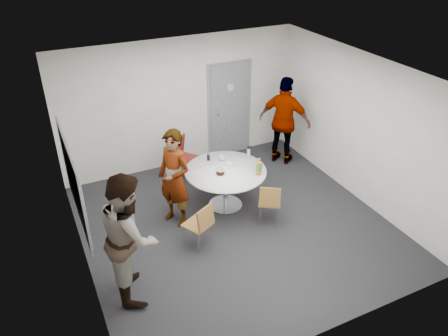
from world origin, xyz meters
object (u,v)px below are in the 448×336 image
person_right (285,121)px  door (229,110)px  whiteboard (74,182)px  chair_near_right (270,201)px  person_main (174,179)px  table (227,175)px  chair_near_left (201,223)px  person_left (130,236)px  chair_far (184,155)px

person_right → door: bearing=5.6°
whiteboard → chair_near_right: 3.20m
whiteboard → person_main: bearing=12.9°
whiteboard → table: bearing=9.0°
person_right → table: bearing=80.3°
door → chair_near_left: door is taller
chair_near_right → person_main: (-1.43, 0.75, 0.41)m
whiteboard → person_left: size_ratio=0.99×
chair_far → table: bearing=67.4°
person_left → person_right: (3.90, 2.29, -0.01)m
person_left → person_main: bearing=-32.3°
chair_near_left → person_right: person_right is taller
person_left → door: bearing=-35.4°
chair_near_right → person_right: (1.39, 1.78, 0.48)m
person_right → whiteboard: bearing=69.3°
chair_near_right → person_right: size_ratio=0.41×
person_left → person_right: size_ratio=1.01×
whiteboard → table: whiteboard is taller
door → person_left: size_ratio=1.11×
person_main → person_left: size_ratio=0.91×
chair_far → person_main: size_ratio=0.53×
chair_near_left → chair_far: bearing=48.7°
door → chair_near_right: 2.78m
person_main → table: bearing=63.3°
table → person_right: bearing=28.6°
table → person_main: person_main is taller
person_main → person_left: 1.66m
whiteboard → person_left: 1.14m
chair_near_left → chair_near_right: bearing=-24.2°
person_right → chair_near_left: bearing=86.2°
whiteboard → chair_near_right: whiteboard is taller
chair_far → person_main: bearing=23.2°
door → chair_near_left: size_ratio=2.66×
chair_far → person_left: 3.05m
table → chair_far: table is taller
door → chair_far: bearing=-153.1°
chair_near_left → chair_near_right: 1.31m
chair_near_left → person_main: (-0.12, 0.82, 0.39)m
chair_far → person_right: size_ratio=0.49×
chair_near_left → door: bearing=28.7°
chair_far → person_right: 2.23m
whiteboard → person_right: 4.65m
chair_near_right → person_main: bearing=-175.1°
table → chair_near_left: bearing=-135.5°
chair_far → door: bearing=167.2°
chair_far → person_left: (-1.72, -2.49, 0.39)m
table → chair_near_left: 1.25m
chair_near_left → person_main: size_ratio=0.46×
door → chair_near_right: size_ratio=2.73×
table → person_left: (-2.09, -1.30, 0.30)m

